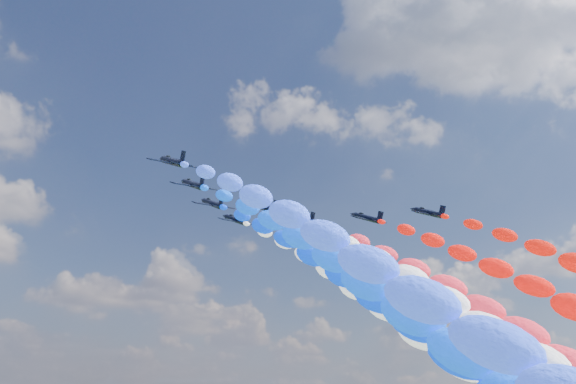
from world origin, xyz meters
TOP-DOWN VIEW (x-y plane):
  - jet_0 at (-29.48, -6.53)m, footprint 8.46×11.33m
  - trail_0 at (-29.48, -56.76)m, footprint 6.17×97.91m
  - jet_1 at (-20.80, 3.37)m, footprint 8.72×11.52m
  - trail_1 at (-20.80, -46.86)m, footprint 6.17×97.91m
  - jet_2 at (-11.46, 13.32)m, footprint 8.71×11.52m
  - trail_2 at (-11.46, -36.91)m, footprint 6.17×97.91m
  - jet_3 at (-1.45, 10.30)m, footprint 8.66×11.48m
  - trail_3 at (-1.45, -39.93)m, footprint 6.17×97.91m
  - jet_4 at (-0.68, 22.66)m, footprint 8.84×11.61m
  - trail_4 at (-0.68, -27.57)m, footprint 6.17×97.91m
  - jet_5 at (10.46, 13.93)m, footprint 8.67×11.49m
  - trail_5 at (10.46, -36.30)m, footprint 6.17×97.91m
  - jet_6 at (21.32, 5.52)m, footprint 8.70×11.51m
  - jet_7 at (28.61, -5.14)m, footprint 8.36×11.26m

SIDE VIEW (x-z plane):
  - trail_0 at x=-29.48m, z-range 36.45..95.78m
  - trail_1 at x=-20.80m, z-range 36.45..95.78m
  - trail_2 at x=-11.46m, z-range 36.45..95.78m
  - trail_3 at x=-1.45m, z-range 36.45..95.78m
  - trail_4 at x=-0.68m, z-range 36.45..95.78m
  - trail_5 at x=10.46m, z-range 36.45..95.78m
  - jet_0 at x=-29.48m, z-range 91.27..97.42m
  - jet_1 at x=-20.80m, z-range 91.27..97.42m
  - jet_2 at x=-11.46m, z-range 91.27..97.42m
  - jet_3 at x=-1.45m, z-range 91.27..97.42m
  - jet_4 at x=-0.68m, z-range 91.27..97.42m
  - jet_5 at x=10.46m, z-range 91.27..97.42m
  - jet_6 at x=21.32m, z-range 91.27..97.42m
  - jet_7 at x=28.61m, z-range 91.27..97.42m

